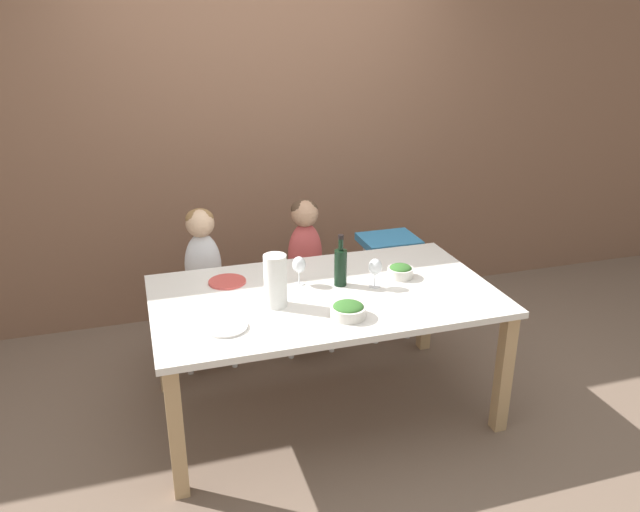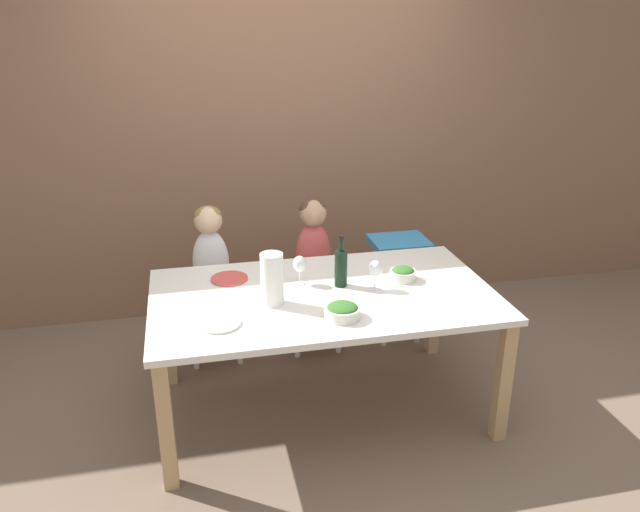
% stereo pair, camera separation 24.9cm
% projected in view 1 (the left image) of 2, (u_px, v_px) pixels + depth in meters
% --- Properties ---
extents(ground_plane, '(14.00, 14.00, 0.00)m').
position_uv_depth(ground_plane, '(324.00, 407.00, 3.58)').
color(ground_plane, '#705B4C').
extents(wall_back, '(10.00, 0.06, 2.70)m').
position_uv_depth(wall_back, '(263.00, 129.00, 4.35)').
color(wall_back, brown).
rests_on(wall_back, ground_plane).
extents(dining_table, '(1.81, 1.04, 0.72)m').
position_uv_depth(dining_table, '(324.00, 306.00, 3.34)').
color(dining_table, white).
rests_on(dining_table, ground_plane).
extents(chair_far_left, '(0.44, 0.37, 0.45)m').
position_uv_depth(chair_far_left, '(206.00, 307.00, 3.93)').
color(chair_far_left, silver).
rests_on(chair_far_left, ground_plane).
extents(chair_far_center, '(0.44, 0.37, 0.45)m').
position_uv_depth(chair_far_center, '(305.00, 294.00, 4.11)').
color(chair_far_center, silver).
rests_on(chair_far_center, ground_plane).
extents(chair_right_highchair, '(0.37, 0.32, 0.71)m').
position_uv_depth(chair_right_highchair, '(388.00, 259.00, 4.20)').
color(chair_right_highchair, silver).
rests_on(chair_right_highchair, ground_plane).
extents(person_child_left, '(0.22, 0.18, 0.57)m').
position_uv_depth(person_child_left, '(202.00, 250.00, 3.79)').
color(person_child_left, silver).
rests_on(person_child_left, chair_far_left).
extents(person_child_center, '(0.22, 0.18, 0.57)m').
position_uv_depth(person_child_center, '(305.00, 239.00, 3.97)').
color(person_child_center, '#C64C4C').
rests_on(person_child_center, chair_far_center).
extents(wine_bottle, '(0.07, 0.07, 0.29)m').
position_uv_depth(wine_bottle, '(341.00, 266.00, 3.36)').
color(wine_bottle, black).
rests_on(wine_bottle, dining_table).
extents(paper_towel_roll, '(0.12, 0.12, 0.27)m').
position_uv_depth(paper_towel_roll, '(275.00, 281.00, 3.12)').
color(paper_towel_roll, white).
rests_on(paper_towel_roll, dining_table).
extents(wine_glass_near, '(0.07, 0.07, 0.16)m').
position_uv_depth(wine_glass_near, '(375.00, 268.00, 3.34)').
color(wine_glass_near, white).
rests_on(wine_glass_near, dining_table).
extents(wine_glass_far, '(0.07, 0.07, 0.16)m').
position_uv_depth(wine_glass_far, '(299.00, 265.00, 3.37)').
color(wine_glass_far, white).
rests_on(wine_glass_far, dining_table).
extents(salad_bowl_large, '(0.18, 0.18, 0.08)m').
position_uv_depth(salad_bowl_large, '(348.00, 310.00, 3.04)').
color(salad_bowl_large, silver).
rests_on(salad_bowl_large, dining_table).
extents(salad_bowl_small, '(0.15, 0.15, 0.08)m').
position_uv_depth(salad_bowl_small, '(400.00, 271.00, 3.49)').
color(salad_bowl_small, silver).
rests_on(salad_bowl_small, dining_table).
extents(dinner_plate_front_left, '(0.21, 0.21, 0.01)m').
position_uv_depth(dinner_plate_front_left, '(226.00, 327.00, 2.94)').
color(dinner_plate_front_left, silver).
rests_on(dinner_plate_front_left, dining_table).
extents(dinner_plate_back_left, '(0.21, 0.21, 0.01)m').
position_uv_depth(dinner_plate_back_left, '(227.00, 282.00, 3.43)').
color(dinner_plate_back_left, '#D14C47').
rests_on(dinner_plate_back_left, dining_table).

